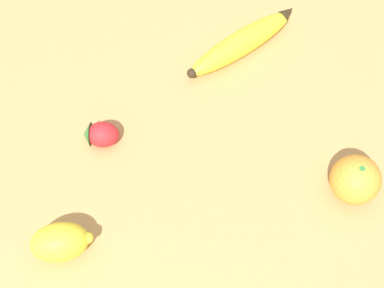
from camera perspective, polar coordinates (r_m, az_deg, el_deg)
ground_plane at (r=0.82m, az=-1.59°, el=1.33°), size 3.00×3.00×0.00m
banana at (r=0.89m, az=5.40°, el=10.74°), size 0.11×0.22×0.04m
orange at (r=0.77m, az=17.02°, el=-3.66°), size 0.07×0.07×0.07m
strawberry at (r=0.80m, az=-9.77°, el=1.01°), size 0.05×0.06×0.04m
lemon at (r=0.74m, az=-13.87°, el=-10.11°), size 0.06×0.09×0.05m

